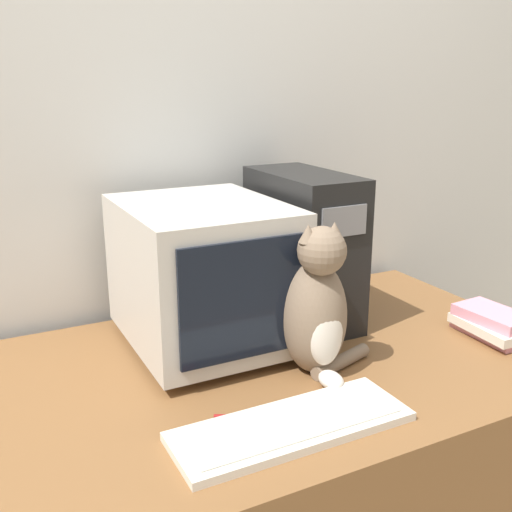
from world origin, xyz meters
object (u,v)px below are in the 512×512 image
object	(u,v)px
crt_monitor	(203,274)
keyboard	(292,426)
pen	(245,417)
computer_tower	(303,248)
book_stack	(494,324)
cat	(317,309)

from	to	relation	value
crt_monitor	keyboard	size ratio (longest dim) A/B	0.98
crt_monitor	pen	size ratio (longest dim) A/B	4.03
computer_tower	keyboard	bearing A→B (deg)	-123.09
computer_tower	pen	size ratio (longest dim) A/B	3.60
crt_monitor	book_stack	size ratio (longest dim) A/B	2.20
computer_tower	pen	xyz separation A→B (m)	(-0.39, -0.41, -0.21)
computer_tower	cat	distance (m)	0.34
crt_monitor	computer_tower	xyz separation A→B (m)	(0.32, 0.04, 0.02)
crt_monitor	cat	distance (m)	0.32
crt_monitor	cat	bearing A→B (deg)	-56.42
keyboard	cat	size ratio (longest dim) A/B	1.33
book_stack	pen	distance (m)	0.79
keyboard	crt_monitor	bearing A→B (deg)	89.90
crt_monitor	computer_tower	world-z (taller)	computer_tower
computer_tower	keyboard	distance (m)	0.62
keyboard	cat	xyz separation A→B (m)	(0.18, 0.19, 0.15)
computer_tower	keyboard	world-z (taller)	computer_tower
book_stack	computer_tower	bearing A→B (deg)	138.70
computer_tower	crt_monitor	bearing A→B (deg)	-173.15
computer_tower	keyboard	size ratio (longest dim) A/B	0.87
cat	pen	size ratio (longest dim) A/B	3.12
keyboard	pen	bearing A→B (deg)	128.52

